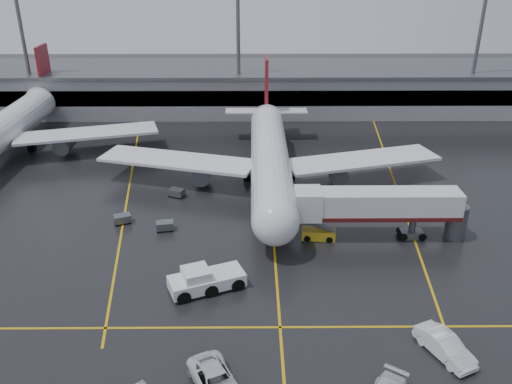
{
  "coord_description": "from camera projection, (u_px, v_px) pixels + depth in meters",
  "views": [
    {
      "loc": [
        -2.41,
        -59.74,
        30.79
      ],
      "look_at": [
        -2.0,
        -2.0,
        4.0
      ],
      "focal_mm": 37.31,
      "sensor_mm": 36.0,
      "label": 1
    }
  ],
  "objects": [
    {
      "name": "second_airliner",
      "position": [
        5.0,
        129.0,
        84.8
      ],
      "size": [
        48.8,
        45.6,
        14.1
      ],
      "color": "silver",
      "rests_on": "ground"
    },
    {
      "name": "jet_bridge",
      "position": [
        379.0,
        207.0,
        60.14
      ],
      "size": [
        19.9,
        3.4,
        6.05
      ],
      "color": "silver",
      "rests_on": "ground"
    },
    {
      "name": "baggage_cart_c",
      "position": [
        177.0,
        192.0,
        71.58
      ],
      "size": [
        2.35,
        1.98,
        1.12
      ],
      "color": "#595B60",
      "rests_on": "ground"
    },
    {
      "name": "apron_line_right",
      "position": [
        394.0,
        182.0,
        76.34
      ],
      "size": [
        7.57,
        69.64,
        0.02
      ],
      "primitive_type": "cube",
      "rotation": [
        0.0,
        0.0,
        -0.1
      ],
      "color": "gold",
      "rests_on": "ground"
    },
    {
      "name": "terminal",
      "position": [
        264.0,
        88.0,
        108.82
      ],
      "size": [
        122.0,
        19.0,
        8.6
      ],
      "color": "gray",
      "rests_on": "ground"
    },
    {
      "name": "service_van_c",
      "position": [
        445.0,
        346.0,
        43.65
      ],
      "size": [
        4.23,
        5.98,
        1.87
      ],
      "primitive_type": "imported",
      "rotation": [
        0.0,
        0.0,
        0.44
      ],
      "color": "white",
      "rests_on": "ground"
    },
    {
      "name": "pushback_tractor",
      "position": [
        205.0,
        280.0,
        52.01
      ],
      "size": [
        7.91,
        5.47,
        2.62
      ],
      "color": "silver",
      "rests_on": "ground"
    },
    {
      "name": "apron_line_centre",
      "position": [
        272.0,
        214.0,
        67.16
      ],
      "size": [
        0.25,
        90.0,
        0.02
      ],
      "primitive_type": "cube",
      "color": "gold",
      "rests_on": "ground"
    },
    {
      "name": "ground",
      "position": [
        272.0,
        214.0,
        67.16
      ],
      "size": [
        220.0,
        220.0,
        0.0
      ],
      "primitive_type": "plane",
      "color": "black",
      "rests_on": "ground"
    },
    {
      "name": "main_airliner",
      "position": [
        270.0,
        155.0,
        74.19
      ],
      "size": [
        48.8,
        45.6,
        14.1
      ],
      "color": "silver",
      "rests_on": "ground"
    },
    {
      "name": "light_mast_mid",
      "position": [
        238.0,
        42.0,
        99.13
      ],
      "size": [
        3.0,
        1.2,
        25.45
      ],
      "color": "#595B60",
      "rests_on": "ground"
    },
    {
      "name": "apron_line_left",
      "position": [
        130.0,
        182.0,
        76.1
      ],
      "size": [
        9.99,
        69.35,
        0.02
      ],
      "primitive_type": "cube",
      "rotation": [
        0.0,
        0.0,
        0.14
      ],
      "color": "gold",
      "rests_on": "ground"
    },
    {
      "name": "light_mast_right",
      "position": [
        478.0,
        42.0,
        99.43
      ],
      "size": [
        3.0,
        1.2,
        25.45
      ],
      "color": "#595B60",
      "rests_on": "ground"
    },
    {
      "name": "belt_loader",
      "position": [
        319.0,
        234.0,
        61.3
      ],
      "size": [
        3.99,
        2.2,
        2.42
      ],
      "color": "gold",
      "rests_on": "ground"
    },
    {
      "name": "baggage_cart_b",
      "position": [
        122.0,
        219.0,
        64.69
      ],
      "size": [
        2.34,
        1.95,
        1.12
      ],
      "color": "#595B60",
      "rests_on": "ground"
    },
    {
      "name": "apron_line_stop",
      "position": [
        280.0,
        327.0,
        47.2
      ],
      "size": [
        60.0,
        0.25,
        0.02
      ],
      "primitive_type": "cube",
      "color": "gold",
      "rests_on": "ground"
    },
    {
      "name": "service_van_a",
      "position": [
        216.0,
        382.0,
        40.15
      ],
      "size": [
        5.24,
        6.91,
        1.74
      ],
      "primitive_type": "imported",
      "rotation": [
        0.0,
        0.0,
        0.43
      ],
      "color": "silver",
      "rests_on": "ground"
    },
    {
      "name": "light_mast_left",
      "position": [
        24.0,
        42.0,
        98.88
      ],
      "size": [
        3.0,
        1.2,
        25.45
      ],
      "color": "#595B60",
      "rests_on": "ground"
    },
    {
      "name": "baggage_cart_a",
      "position": [
        165.0,
        225.0,
        63.09
      ],
      "size": [
        2.18,
        1.61,
        1.12
      ],
      "color": "#595B60",
      "rests_on": "ground"
    }
  ]
}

